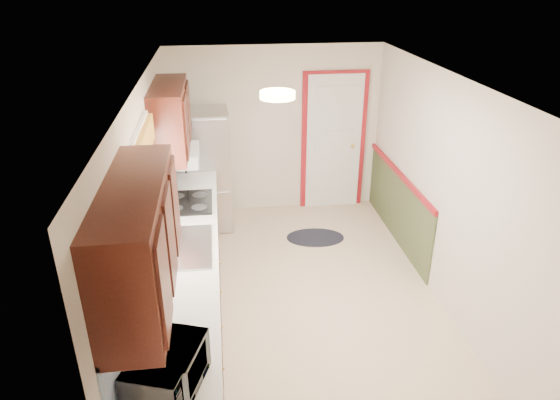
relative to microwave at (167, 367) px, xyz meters
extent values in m
cube|color=beige|center=(1.20, 1.95, -1.12)|extent=(3.20, 5.20, 0.12)
cube|color=white|center=(1.20, 1.95, 1.28)|extent=(3.20, 5.20, 0.12)
cube|color=beige|center=(1.20, 4.45, 0.08)|extent=(3.20, 0.10, 2.40)
cube|color=beige|center=(-0.30, 1.95, 0.08)|extent=(0.10, 5.20, 2.40)
cube|color=beige|center=(2.70, 1.95, 0.08)|extent=(0.10, 5.20, 2.40)
cube|color=#3D140D|center=(0.00, 1.65, -0.67)|extent=(0.60, 4.00, 0.90)
cube|color=silver|center=(0.01, 1.65, -0.20)|extent=(0.63, 4.00, 0.04)
cube|color=#5F98E8|center=(-0.29, 1.65, 0.09)|extent=(0.02, 4.00, 0.55)
cube|color=#3D140D|center=(-0.12, 0.35, 0.70)|extent=(0.35, 1.40, 0.75)
cube|color=#3D140D|center=(-0.12, 3.05, 0.70)|extent=(0.35, 1.20, 0.75)
cube|color=white|center=(-0.29, 1.75, 0.50)|extent=(0.02, 1.00, 0.90)
cube|color=#D75F28|center=(-0.24, 1.75, 0.85)|extent=(0.05, 1.12, 0.24)
cube|color=#B7B7BC|center=(0.01, 1.75, -0.18)|extent=(0.52, 0.82, 0.02)
cube|color=white|center=(-0.07, 3.10, 0.25)|extent=(0.45, 0.60, 0.15)
cube|color=maroon|center=(2.05, 4.42, -0.12)|extent=(0.94, 0.05, 2.08)
cube|color=white|center=(2.05, 4.39, -0.12)|extent=(0.80, 0.04, 2.00)
cube|color=#3E4929|center=(2.69, 3.30, -0.67)|extent=(0.02, 2.30, 0.90)
cube|color=maroon|center=(2.67, 3.30, -0.20)|extent=(0.04, 2.30, 0.06)
cylinder|color=#FFD88C|center=(0.90, 1.75, 1.24)|extent=(0.30, 0.30, 0.06)
imported|color=white|center=(0.00, 0.00, 0.00)|extent=(0.46, 0.61, 0.37)
cube|color=#B7B7BC|center=(0.18, 4.00, -0.30)|extent=(0.71, 0.66, 1.65)
cylinder|color=black|center=(-0.05, 3.64, -0.38)|extent=(0.02, 0.02, 1.16)
ellipsoid|color=black|center=(1.62, 3.41, -1.12)|extent=(0.82, 0.58, 0.01)
cube|color=black|center=(0.01, 2.72, -0.17)|extent=(0.54, 0.64, 0.02)
camera|label=1|loc=(0.39, -2.39, 2.22)|focal=32.00mm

